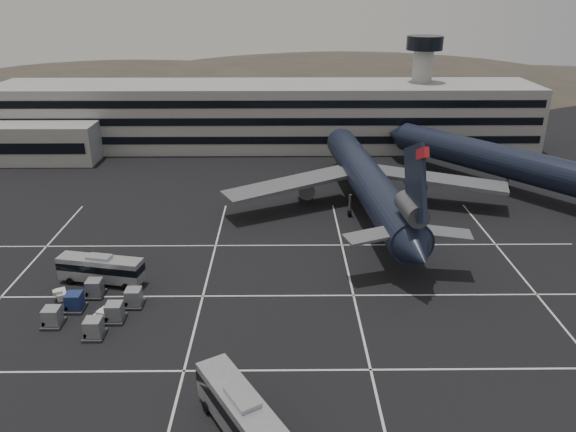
# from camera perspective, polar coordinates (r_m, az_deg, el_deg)

# --- Properties ---
(ground) EXTENTS (260.00, 260.00, 0.00)m
(ground) POSITION_cam_1_polar(r_m,az_deg,el_deg) (64.30, -3.73, -9.92)
(ground) COLOR black
(ground) RESTS_ON ground
(lane_markings) EXTENTS (90.00, 55.62, 0.01)m
(lane_markings) POSITION_cam_1_polar(r_m,az_deg,el_deg) (64.86, -2.85, -9.58)
(lane_markings) COLOR silver
(lane_markings) RESTS_ON ground
(terminal) EXTENTS (125.00, 26.00, 24.00)m
(terminal) POSITION_cam_1_polar(r_m,az_deg,el_deg) (128.49, -3.53, 10.08)
(terminal) COLOR gray
(terminal) RESTS_ON ground
(hills) EXTENTS (352.00, 180.00, 44.00)m
(hills) POSITION_cam_1_polar(r_m,az_deg,el_deg) (229.43, 3.09, 10.75)
(hills) COLOR #38332B
(hills) RESTS_ON ground
(trijet_main) EXTENTS (47.29, 57.69, 18.08)m
(trijet_main) POSITION_cam_1_polar(r_m,az_deg,el_deg) (90.63, 8.19, 3.48)
(trijet_main) COLOR black
(trijet_main) RESTS_ON ground
(trijet_far) EXTENTS (40.69, 48.51, 18.08)m
(trijet_far) POSITION_cam_1_polar(r_m,az_deg,el_deg) (106.48, 22.11, 5.01)
(trijet_far) COLOR black
(trijet_far) RESTS_ON ground
(bus_near) EXTENTS (8.80, 12.11, 4.38)m
(bus_near) POSITION_cam_1_polar(r_m,az_deg,el_deg) (47.95, -4.61, -19.48)
(bus_near) COLOR gray
(bus_near) RESTS_ON ground
(bus_far) EXTENTS (10.92, 4.59, 3.76)m
(bus_far) POSITION_cam_1_polar(r_m,az_deg,el_deg) (73.11, -18.49, -5.04)
(bus_far) COLOR gray
(bus_far) RESTS_ON ground
(tug_a) EXTENTS (1.94, 2.50, 1.42)m
(tug_a) POSITION_cam_1_polar(r_m,az_deg,el_deg) (66.11, -18.33, -9.52)
(tug_a) COLOR silver
(tug_a) RESTS_ON ground
(tug_b) EXTENTS (2.00, 2.35, 1.30)m
(tug_b) POSITION_cam_1_polar(r_m,az_deg,el_deg) (71.92, -22.04, -7.39)
(tug_b) COLOR silver
(tug_b) RESTS_ON ground
(uld_cluster) EXTENTS (10.81, 11.58, 2.09)m
(uld_cluster) POSITION_cam_1_polar(r_m,az_deg,el_deg) (67.14, -19.08, -8.72)
(uld_cluster) COLOR #2D2D30
(uld_cluster) RESTS_ON ground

